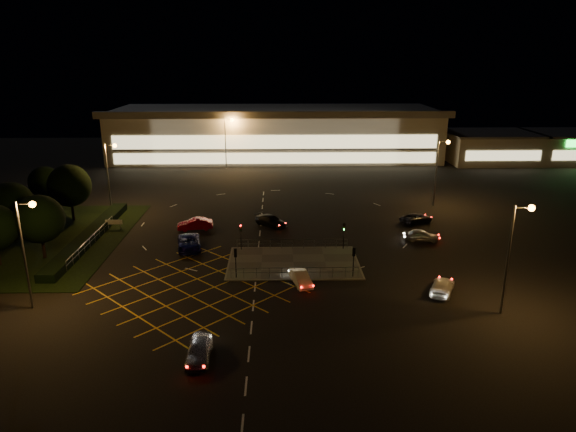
{
  "coord_description": "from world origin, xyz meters",
  "views": [
    {
      "loc": [
        0.24,
        -54.39,
        21.83
      ],
      "look_at": [
        1.64,
        8.98,
        2.0
      ],
      "focal_mm": 32.0,
      "sensor_mm": 36.0,
      "label": 1
    }
  ],
  "objects_px": {
    "signal_sw": "(236,257)",
    "car_near_silver": "(199,350)",
    "signal_se": "(354,256)",
    "car_east_grey": "(416,218)",
    "car_left_blue": "(189,243)",
    "car_queue_white": "(301,278)",
    "car_circ_red": "(195,224)",
    "car_approach_white": "(442,286)",
    "car_far_dkgrey": "(271,221)",
    "car_right_silver": "(422,235)",
    "signal_ne": "(344,231)",
    "signal_nw": "(241,231)"
  },
  "relations": [
    {
      "from": "car_near_silver",
      "to": "car_far_dkgrey",
      "type": "bearing_deg",
      "value": 80.01
    },
    {
      "from": "car_approach_white",
      "to": "signal_ne",
      "type": "bearing_deg",
      "value": -29.67
    },
    {
      "from": "signal_sw",
      "to": "car_left_blue",
      "type": "bearing_deg",
      "value": -54.1
    },
    {
      "from": "signal_ne",
      "to": "car_right_silver",
      "type": "distance_m",
      "value": 10.53
    },
    {
      "from": "signal_se",
      "to": "car_right_silver",
      "type": "relative_size",
      "value": 0.75
    },
    {
      "from": "signal_sw",
      "to": "car_far_dkgrey",
      "type": "height_order",
      "value": "signal_sw"
    },
    {
      "from": "car_circ_red",
      "to": "car_approach_white",
      "type": "distance_m",
      "value": 32.94
    },
    {
      "from": "signal_sw",
      "to": "signal_se",
      "type": "relative_size",
      "value": 1.0
    },
    {
      "from": "car_left_blue",
      "to": "car_right_silver",
      "type": "distance_m",
      "value": 28.3
    },
    {
      "from": "signal_se",
      "to": "car_left_blue",
      "type": "xyz_separation_m",
      "value": [
        -18.18,
        8.54,
        -1.59
      ]
    },
    {
      "from": "signal_se",
      "to": "car_far_dkgrey",
      "type": "xyz_separation_m",
      "value": [
        -8.59,
        17.02,
        -1.66
      ]
    },
    {
      "from": "car_far_dkgrey",
      "to": "car_right_silver",
      "type": "distance_m",
      "value": 19.65
    },
    {
      "from": "car_queue_white",
      "to": "car_left_blue",
      "type": "relative_size",
      "value": 0.71
    },
    {
      "from": "car_far_dkgrey",
      "to": "car_left_blue",
      "type": "bearing_deg",
      "value": 175.2
    },
    {
      "from": "car_circ_red",
      "to": "car_far_dkgrey",
      "type": "bearing_deg",
      "value": 87.96
    },
    {
      "from": "car_far_dkgrey",
      "to": "car_approach_white",
      "type": "height_order",
      "value": "car_far_dkgrey"
    },
    {
      "from": "signal_se",
      "to": "car_left_blue",
      "type": "distance_m",
      "value": 20.15
    },
    {
      "from": "car_far_dkgrey",
      "to": "car_right_silver",
      "type": "relative_size",
      "value": 1.16
    },
    {
      "from": "car_right_silver",
      "to": "car_circ_red",
      "type": "height_order",
      "value": "car_circ_red"
    },
    {
      "from": "car_right_silver",
      "to": "car_approach_white",
      "type": "height_order",
      "value": "car_right_silver"
    },
    {
      "from": "signal_sw",
      "to": "car_far_dkgrey",
      "type": "bearing_deg",
      "value": -101.32
    },
    {
      "from": "signal_sw",
      "to": "car_near_silver",
      "type": "height_order",
      "value": "signal_sw"
    },
    {
      "from": "signal_ne",
      "to": "car_queue_white",
      "type": "xyz_separation_m",
      "value": [
        -5.44,
        -9.53,
        -1.71
      ]
    },
    {
      "from": "signal_se",
      "to": "car_east_grey",
      "type": "height_order",
      "value": "signal_se"
    },
    {
      "from": "car_right_silver",
      "to": "car_approach_white",
      "type": "relative_size",
      "value": 0.9
    },
    {
      "from": "signal_se",
      "to": "car_east_grey",
      "type": "relative_size",
      "value": 0.67
    },
    {
      "from": "signal_sw",
      "to": "car_circ_red",
      "type": "relative_size",
      "value": 0.69
    },
    {
      "from": "car_left_blue",
      "to": "car_queue_white",
      "type": "bearing_deg",
      "value": -49.33
    },
    {
      "from": "signal_se",
      "to": "car_queue_white",
      "type": "bearing_deg",
      "value": 15.89
    },
    {
      "from": "signal_se",
      "to": "signal_sw",
      "type": "bearing_deg",
      "value": 0.0
    },
    {
      "from": "car_near_silver",
      "to": "car_far_dkgrey",
      "type": "height_order",
      "value": "car_near_silver"
    },
    {
      "from": "car_far_dkgrey",
      "to": "signal_ne",
      "type": "bearing_deg",
      "value": -92.72
    },
    {
      "from": "car_queue_white",
      "to": "car_circ_red",
      "type": "distance_m",
      "value": 21.62
    },
    {
      "from": "signal_se",
      "to": "car_approach_white",
      "type": "distance_m",
      "value": 9.06
    },
    {
      "from": "signal_sw",
      "to": "car_east_grey",
      "type": "relative_size",
      "value": 0.67
    },
    {
      "from": "signal_nw",
      "to": "car_near_silver",
      "type": "xyz_separation_m",
      "value": [
        -1.7,
        -22.54,
        -1.61
      ]
    },
    {
      "from": "car_right_silver",
      "to": "car_east_grey",
      "type": "xyz_separation_m",
      "value": [
        1.23,
        7.08,
        -0.06
      ]
    },
    {
      "from": "signal_sw",
      "to": "car_circ_red",
      "type": "xyz_separation_m",
      "value": [
        -6.55,
        15.64,
        -1.61
      ]
    },
    {
      "from": "car_left_blue",
      "to": "car_far_dkgrey",
      "type": "distance_m",
      "value": 12.8
    },
    {
      "from": "signal_sw",
      "to": "car_circ_red",
      "type": "distance_m",
      "value": 17.03
    },
    {
      "from": "signal_ne",
      "to": "car_right_silver",
      "type": "height_order",
      "value": "signal_ne"
    },
    {
      "from": "car_east_grey",
      "to": "car_far_dkgrey",
      "type": "bearing_deg",
      "value": 65.84
    },
    {
      "from": "car_queue_white",
      "to": "car_far_dkgrey",
      "type": "xyz_separation_m",
      "value": [
        -3.16,
        18.57,
        0.05
      ]
    },
    {
      "from": "signal_sw",
      "to": "car_near_silver",
      "type": "xyz_separation_m",
      "value": [
        -1.7,
        -14.56,
        -1.61
      ]
    },
    {
      "from": "car_right_silver",
      "to": "car_near_silver",
      "type": "bearing_deg",
      "value": 146.71
    },
    {
      "from": "car_near_silver",
      "to": "car_approach_white",
      "type": "relative_size",
      "value": 0.95
    },
    {
      "from": "signal_nw",
      "to": "car_approach_white",
      "type": "relative_size",
      "value": 0.68
    },
    {
      "from": "signal_se",
      "to": "signal_ne",
      "type": "relative_size",
      "value": 1.0
    },
    {
      "from": "car_circ_red",
      "to": "car_queue_white",
      "type": "bearing_deg",
      "value": 27.4
    },
    {
      "from": "car_far_dkgrey",
      "to": "car_right_silver",
      "type": "bearing_deg",
      "value": -64.88
    }
  ]
}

